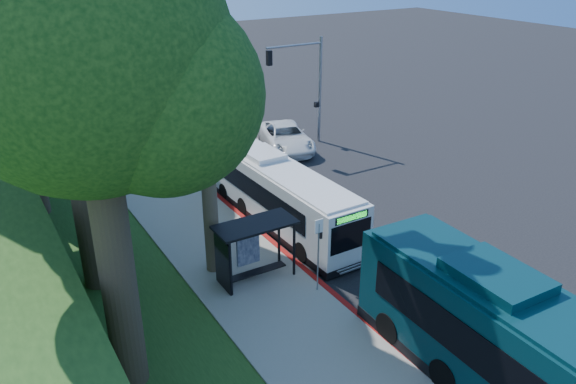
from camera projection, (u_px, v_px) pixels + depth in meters
ground at (351, 212)px, 28.31m from camera, size 140.00×140.00×0.00m
sidewalk at (219, 249)px, 24.84m from camera, size 4.50×70.00×0.12m
red_curb at (312, 276)px, 22.80m from camera, size 0.25×30.00×0.13m
grass_verge at (62, 235)px, 26.06m from camera, size 8.00×70.00×0.06m
bus_shelter at (248, 241)px, 21.91m from camera, size 3.20×1.51×2.55m
stop_sign_pole at (318, 246)px, 21.00m from camera, size 0.35×0.06×3.17m
traffic_signal_pole at (307, 79)px, 36.10m from camera, size 4.10×0.30×7.00m
tree_6 at (91, 68)px, 13.55m from camera, size 7.56×7.20×13.74m
white_bus at (280, 194)px, 26.59m from camera, size 2.46×10.72×3.19m
teal_bus at (547, 371)px, 15.10m from camera, size 3.20×13.38×3.97m
pickup at (285, 137)px, 36.57m from camera, size 4.18×6.44×1.65m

